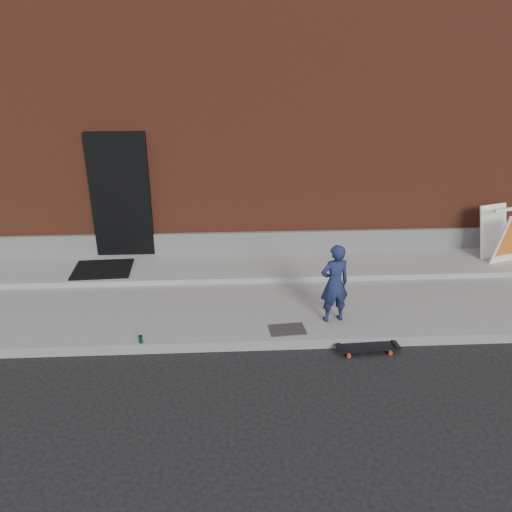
{
  "coord_description": "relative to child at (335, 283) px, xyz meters",
  "views": [
    {
      "loc": [
        -0.64,
        -5.8,
        3.87
      ],
      "look_at": [
        -0.29,
        0.8,
        1.08
      ],
      "focal_mm": 35.0,
      "sensor_mm": 36.0,
      "label": 1
    }
  ],
  "objects": [
    {
      "name": "ground",
      "position": [
        -0.82,
        -0.53,
        -0.74
      ],
      "size": [
        80.0,
        80.0,
        0.0
      ],
      "primitive_type": "plane",
      "color": "black",
      "rests_on": "ground"
    },
    {
      "name": "building",
      "position": [
        -0.82,
        6.47,
        1.76
      ],
      "size": [
        20.0,
        8.1,
        5.0
      ],
      "color": "brown",
      "rests_on": "ground"
    },
    {
      "name": "pizza_sign",
      "position": [
        3.44,
        1.82,
        0.0
      ],
      "size": [
        0.78,
        0.85,
        0.99
      ],
      "color": "white",
      "rests_on": "apron"
    },
    {
      "name": "utility_plate",
      "position": [
        -0.69,
        -0.26,
        -0.58
      ],
      "size": [
        0.53,
        0.37,
        0.02
      ],
      "primitive_type": "cube",
      "rotation": [
        0.0,
        0.0,
        0.09
      ],
      "color": "#4E4E52",
      "rests_on": "sidewalk"
    },
    {
      "name": "apron",
      "position": [
        -0.82,
        1.87,
        -0.54
      ],
      "size": [
        20.0,
        1.2,
        0.1
      ],
      "primitive_type": "cube",
      "color": "gray",
      "rests_on": "sidewalk"
    },
    {
      "name": "skateboard",
      "position": [
        0.37,
        -0.65,
        -0.67
      ],
      "size": [
        0.85,
        0.27,
        0.09
      ],
      "color": "red",
      "rests_on": "ground"
    },
    {
      "name": "sidewalk",
      "position": [
        -0.82,
        0.97,
        -0.67
      ],
      "size": [
        20.0,
        3.0,
        0.15
      ],
      "primitive_type": "cube",
      "color": "slate",
      "rests_on": "ground"
    },
    {
      "name": "child",
      "position": [
        0.0,
        0.0,
        0.0
      ],
      "size": [
        0.48,
        0.37,
        1.18
      ],
      "primitive_type": "imported",
      "rotation": [
        0.0,
        0.0,
        3.36
      ],
      "color": "#192147",
      "rests_on": "sidewalk"
    },
    {
      "name": "soda_can",
      "position": [
        -2.71,
        -0.48,
        -0.54
      ],
      "size": [
        0.06,
        0.06,
        0.11
      ],
      "primitive_type": "cylinder",
      "rotation": [
        0.0,
        0.0,
        0.04
      ],
      "color": "#187941",
      "rests_on": "sidewalk"
    },
    {
      "name": "doormat",
      "position": [
        -3.72,
        1.76,
        -0.48
      ],
      "size": [
        1.02,
        0.85,
        0.03
      ],
      "primitive_type": "cube",
      "rotation": [
        0.0,
        0.0,
        0.05
      ],
      "color": "black",
      "rests_on": "apron"
    }
  ]
}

